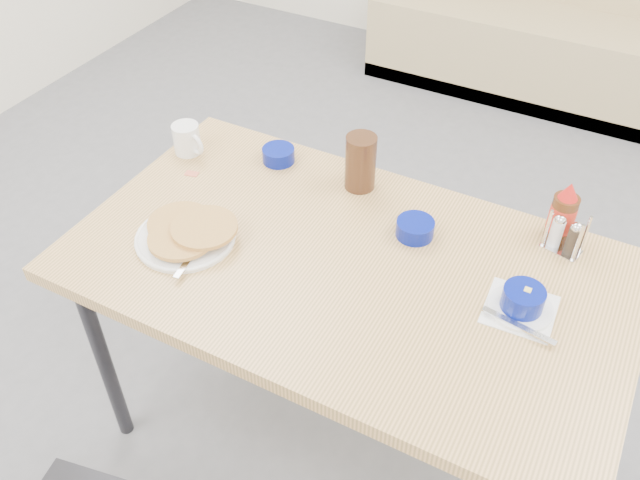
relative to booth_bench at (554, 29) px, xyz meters
The scene contains 11 objects.
booth_bench is the anchor object (origin of this frame).
dining_table 2.56m from the booth_bench, 90.00° to the right, with size 1.40×0.80×0.76m.
pancake_plate 2.71m from the booth_bench, 98.65° to the right, with size 0.26×0.27×0.05m.
coffee_mug 2.46m from the booth_bench, 105.29° to the right, with size 0.12×0.08×0.09m.
grits_setting 2.57m from the booth_bench, 80.30° to the right, with size 0.18×0.17×0.07m.
creamer_bowl 2.31m from the booth_bench, 99.48° to the right, with size 0.10×0.10×0.04m.
butter_bowl 2.40m from the booth_bench, 87.34° to the right, with size 0.10×0.10×0.04m.
amber_tumbler 2.29m from the booth_bench, 92.77° to the right, with size 0.09×0.09×0.16m, color #3E2313.
condiment_caddy 2.33m from the booth_bench, 78.37° to the right, with size 0.11×0.08×0.12m.
syrup_bottle 2.29m from the booth_bench, 78.72° to the right, with size 0.07×0.07×0.17m.
sugar_wrapper 2.51m from the booth_bench, 103.14° to the right, with size 0.04×0.02×0.00m, color #DB6449.
Camera 1 is at (0.51, -0.86, 1.93)m, focal length 38.00 mm.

